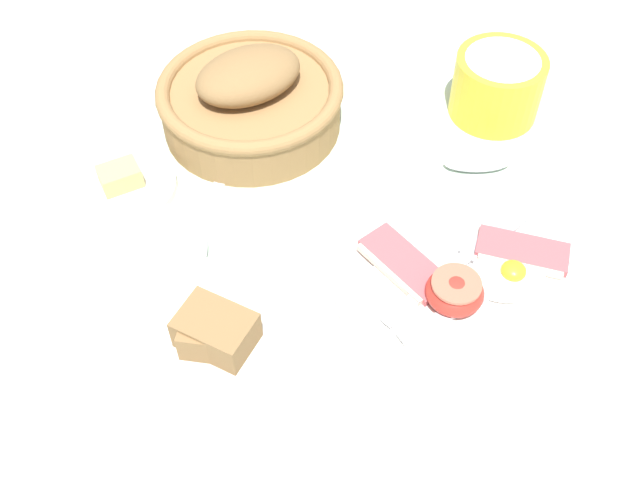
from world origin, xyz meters
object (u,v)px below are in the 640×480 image
Objects in this scene: breakfast_plate at (471,284)px; teaspoon_by_saucer at (199,239)px; bread_basket at (251,99)px; bread_plate at (209,341)px; teaspoon_near_cup at (502,163)px; butter_dish at (123,185)px; sugar_cup at (497,85)px.

teaspoon_by_saucer is at bearing 151.75° from breakfast_plate.
bread_basket is 0.18m from teaspoon_by_saucer.
teaspoon_near_cup is at bearing 22.30° from bread_plate.
teaspoon_by_saucer and teaspoon_near_cup have the same top height.
bread_plate is 0.22m from butter_dish.
bread_plate is at bearing 179.31° from breakfast_plate.
sugar_cup is (0.37, 0.22, 0.03)m from bread_plate.
sugar_cup reaches higher than bread_plate.
sugar_cup is 0.27m from bread_basket.
bread_plate is (-0.24, 0.00, 0.00)m from breakfast_plate.
teaspoon_by_saucer is at bearing -163.80° from sugar_cup.
butter_dish is at bearing 143.93° from breakfast_plate.
butter_dish is 0.40m from teaspoon_near_cup.
bread_plate is at bearing -76.08° from butter_dish.
sugar_cup is at bearing 31.53° from bread_plate.
teaspoon_by_saucer is 0.33m from teaspoon_near_cup.
bread_basket is (-0.14, 0.28, 0.03)m from breakfast_plate.
bread_plate is 0.12m from teaspoon_by_saucer.
teaspoon_near_cup is (0.33, 0.02, 0.00)m from teaspoon_by_saucer.
sugar_cup is 0.52× the size of teaspoon_near_cup.
sugar_cup is 0.37m from teaspoon_by_saucer.
breakfast_plate is 2.32× the size of butter_dish.
bread_basket is at bearing 70.41° from bread_plate.
bread_plate is 0.43m from sugar_cup.
bread_basket is at bearing 22.86° from butter_dish.
breakfast_plate is at bearing -62.59° from bread_basket.
sugar_cup reaches higher than breakfast_plate.
bread_basket is 1.10× the size of teaspoon_by_saucer.
breakfast_plate is 1.26× the size of bread_basket.
bread_plate is 0.29m from bread_basket.
teaspoon_near_cup is (0.39, -0.07, -0.00)m from butter_dish.
sugar_cup reaches higher than teaspoon_near_cup.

